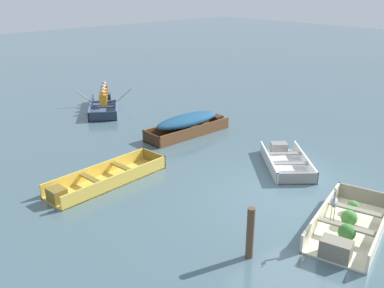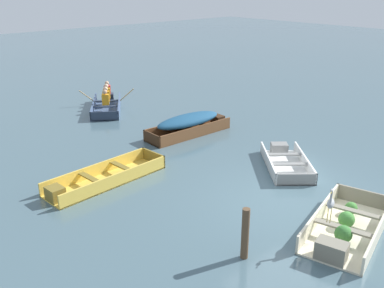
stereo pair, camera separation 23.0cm
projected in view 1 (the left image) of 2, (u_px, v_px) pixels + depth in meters
The scene contains 8 objects.
ground_plane at pixel (296, 202), 10.42m from camera, with size 80.00×80.00×0.00m, color #47606B.
dinghy_cream_foreground at pixel (349, 226), 9.09m from camera, with size 3.01×1.95×0.41m.
skiff_yellow_near_moored at pixel (103, 180), 11.28m from camera, with size 3.43×1.22×0.38m.
skiff_wooden_brown_mid_moored at pixel (188, 123), 14.84m from camera, with size 3.20×0.98×0.72m.
skiff_white_far_moored at pixel (285, 161), 12.47m from camera, with size 2.42×2.55×0.34m.
rowboat_slate_blue_with_crew at pixel (104, 103), 17.84m from camera, with size 2.72×3.11×0.93m.
heron_on_dinghy at pixel (334, 201), 8.62m from camera, with size 0.44×0.26×0.84m.
mooring_post at pixel (250, 233), 8.16m from camera, with size 0.15×0.15×1.08m, color brown.
Camera 1 is at (-8.13, -5.02, 5.06)m, focal length 40.00 mm.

